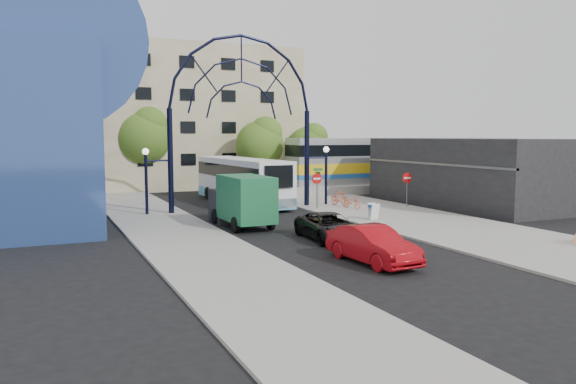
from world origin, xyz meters
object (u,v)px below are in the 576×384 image
bike_near_a (352,202)px  bike_near_b (340,198)px  stop_sign (317,182)px  sandwich_board (373,209)px  tree_north_a (261,142)px  red_sedan (372,245)px  train_car (409,160)px  tree_north_b (144,135)px  black_suv (329,227)px  gateway_arch (242,87)px  do_not_enter_sign (407,181)px  tree_north_c (309,145)px  city_bus (242,180)px  street_name_sign (318,179)px  green_truck (241,201)px

bike_near_a → bike_near_b: bike_near_b is taller
stop_sign → sandwich_board: stop_sign is taller
tree_north_a → red_sedan: bearing=-102.9°
train_car → tree_north_b: size_ratio=3.14×
black_suv → bike_near_a: black_suv is taller
gateway_arch → bike_near_a: (7.09, -2.98, -8.00)m
do_not_enter_sign → bike_near_b: size_ratio=1.36×
bike_near_b → train_car: bearing=22.8°
do_not_enter_sign → tree_north_c: size_ratio=0.38×
do_not_enter_sign → bike_near_b: bearing=146.1°
sandwich_board → city_bus: bearing=110.3°
red_sedan → bike_near_a: bearing=58.0°
do_not_enter_sign → city_bus: size_ratio=0.19×
tree_north_a → city_bus: size_ratio=0.55×
do_not_enter_sign → street_name_sign: (-5.80, 2.60, 0.15)m
city_bus → bike_near_a: 8.93m
gateway_arch → tree_north_c: gateway_arch is taller
stop_sign → city_bus: (-3.53, 5.68, -0.17)m
tree_north_b → black_suv: tree_north_b is taller
tree_north_c → green_truck: tree_north_c is taller
tree_north_b → green_truck: tree_north_b is taller
train_car → bike_near_b: size_ratio=13.71×
train_car → black_suv: size_ratio=5.16×
green_truck → bike_near_b: bearing=27.9°
street_name_sign → tree_north_c: tree_north_c is taller
sandwich_board → train_car: bearing=48.1°
street_name_sign → bike_near_b: bearing=2.3°
black_suv → bike_near_a: 11.59m
stop_sign → bike_near_b: size_ratio=1.37×
tree_north_a → tree_north_c: bearing=18.4°
do_not_enter_sign → tree_north_c: bearing=86.4°
street_name_sign → red_sedan: 17.29m
tree_north_a → red_sedan: (-6.77, -29.54, -3.84)m
bike_near_a → street_name_sign: bearing=128.2°
gateway_arch → train_car: gateway_arch is taller
tree_north_c → train_car: bearing=-37.0°
do_not_enter_sign → tree_north_c: 18.11m
do_not_enter_sign → train_car: size_ratio=0.10×
sandwich_board → black_suv: bearing=-141.5°
sandwich_board → black_suv: 6.88m
black_suv → train_car: bearing=50.5°
tree_north_a → red_sedan: 30.55m
train_car → red_sedan: bearing=-128.9°
street_name_sign → tree_north_c: size_ratio=0.43×
tree_north_c → black_suv: bearing=-114.4°
gateway_arch → do_not_enter_sign: gateway_arch is taller
do_not_enter_sign → bike_near_a: size_ratio=1.48×
black_suv → bike_near_a: size_ratio=2.90×
stop_sign → sandwich_board: 6.20m
gateway_arch → tree_north_b: size_ratio=1.70×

